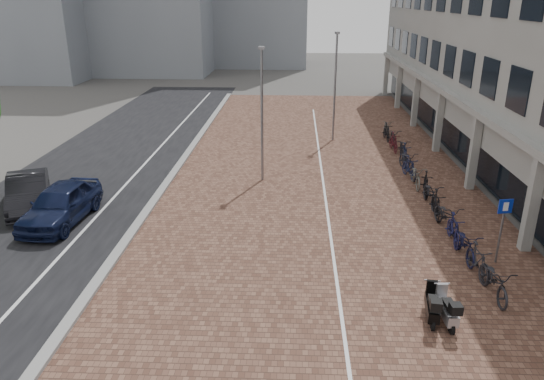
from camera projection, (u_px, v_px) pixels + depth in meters
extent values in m
plane|color=#474442|center=(262.00, 310.00, 14.19)|extent=(140.00, 140.00, 0.00)
cube|color=brown|center=(318.00, 172.00, 25.30)|extent=(14.50, 42.00, 0.04)
cube|color=black|center=(101.00, 169.00, 25.79)|extent=(8.00, 50.00, 0.03)
cube|color=gray|center=(177.00, 169.00, 25.59)|extent=(0.35, 42.00, 0.14)
cube|color=white|center=(140.00, 169.00, 25.69)|extent=(0.12, 44.00, 0.00)
cube|color=white|center=(322.00, 172.00, 25.28)|extent=(0.10, 30.00, 0.00)
cube|color=black|center=(453.00, 122.00, 28.09)|extent=(0.15, 38.00, 3.20)
cube|color=gray|center=(454.00, 90.00, 27.48)|extent=(1.60, 38.00, 0.30)
cube|color=gray|center=(532.00, 205.00, 16.93)|extent=(0.35, 0.35, 3.40)
cube|color=gray|center=(474.00, 153.00, 22.53)|extent=(0.35, 0.35, 3.40)
cube|color=gray|center=(439.00, 122.00, 28.13)|extent=(0.35, 0.35, 3.40)
cube|color=gray|center=(415.00, 101.00, 33.73)|extent=(0.35, 0.35, 3.40)
cube|color=gray|center=(399.00, 86.00, 39.33)|extent=(0.35, 0.35, 3.40)
cube|color=gray|center=(386.00, 75.00, 44.93)|extent=(0.35, 0.35, 3.40)
imported|color=black|center=(61.00, 204.00, 19.46)|extent=(2.03, 4.52, 1.51)
imported|color=black|center=(28.00, 192.00, 20.78)|extent=(3.15, 4.53, 1.41)
cylinder|color=slate|center=(500.00, 234.00, 16.32)|extent=(0.07, 0.07, 2.07)
cube|color=#0B2399|center=(506.00, 206.00, 15.94)|extent=(0.47, 0.13, 0.47)
cylinder|color=gray|center=(262.00, 117.00, 23.11)|extent=(0.12, 0.12, 6.12)
cylinder|color=slate|center=(335.00, 89.00, 29.82)|extent=(0.12, 0.12, 6.29)
imported|color=black|center=(495.00, 281.00, 14.64)|extent=(0.71, 1.98, 1.04)
imported|color=black|center=(477.00, 261.00, 15.72)|extent=(0.60, 1.77, 1.05)
imported|color=black|center=(465.00, 244.00, 16.79)|extent=(0.70, 1.98, 1.04)
imported|color=#171840|center=(454.00, 229.00, 17.87)|extent=(0.60, 1.78, 1.05)
imported|color=black|center=(447.00, 216.00, 18.94)|extent=(1.02, 2.06, 1.04)
imported|color=black|center=(436.00, 204.00, 20.01)|extent=(0.68, 1.79, 1.05)
imported|color=black|center=(431.00, 194.00, 21.09)|extent=(0.72, 1.98, 1.04)
imported|color=black|center=(426.00, 184.00, 22.16)|extent=(0.79, 1.81, 1.05)
imported|color=#5A5852|center=(416.00, 176.00, 23.24)|extent=(0.75, 1.99, 1.04)
imported|color=#151C3B|center=(409.00, 168.00, 24.31)|extent=(0.78, 1.81, 1.05)
imported|color=black|center=(407.00, 161.00, 25.38)|extent=(0.97, 2.05, 1.04)
imported|color=#131B35|center=(405.00, 154.00, 26.45)|extent=(0.64, 1.78, 1.05)
imported|color=black|center=(403.00, 148.00, 27.52)|extent=(0.90, 2.03, 1.04)
imported|color=#451219|center=(394.00, 142.00, 28.61)|extent=(0.60, 1.78, 1.05)
imported|color=#222328|center=(394.00, 137.00, 29.67)|extent=(0.77, 2.00, 1.04)
imported|color=black|center=(387.00, 132.00, 30.75)|extent=(0.55, 1.76, 1.05)
imported|color=#5C5A54|center=(387.00, 128.00, 31.82)|extent=(0.76, 2.00, 1.04)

